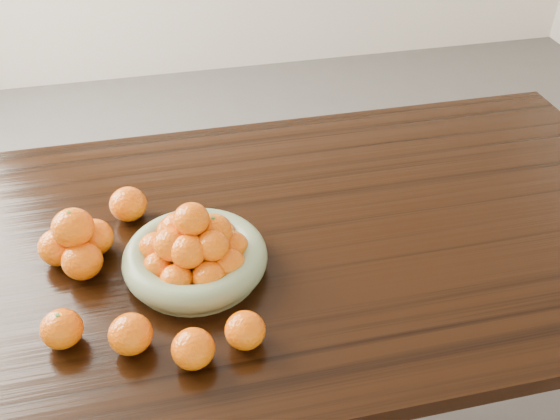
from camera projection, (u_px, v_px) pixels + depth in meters
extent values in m
cube|color=black|center=(258.00, 242.00, 1.42)|extent=(2.00, 1.00, 0.04)
cube|color=black|center=(500.00, 206.00, 2.15)|extent=(0.08, 0.08, 0.71)
cylinder|color=gray|center=(196.00, 267.00, 1.32)|extent=(0.27, 0.27, 0.01)
torus|color=gray|center=(195.00, 257.00, 1.30)|extent=(0.30, 0.30, 0.06)
ellipsoid|color=orange|center=(231.00, 248.00, 1.30)|extent=(0.08, 0.08, 0.07)
ellipsoid|color=orange|center=(221.00, 234.00, 1.34)|extent=(0.07, 0.07, 0.06)
ellipsoid|color=orange|center=(195.00, 228.00, 1.35)|extent=(0.08, 0.08, 0.07)
ellipsoid|color=orange|center=(174.00, 232.00, 1.34)|extent=(0.08, 0.08, 0.07)
ellipsoid|color=orange|center=(156.00, 249.00, 1.30)|extent=(0.07, 0.07, 0.07)
ellipsoid|color=orange|center=(158.00, 267.00, 1.26)|extent=(0.07, 0.07, 0.06)
ellipsoid|color=orange|center=(176.00, 280.00, 1.23)|extent=(0.07, 0.07, 0.06)
ellipsoid|color=orange|center=(210.00, 277.00, 1.24)|extent=(0.07, 0.07, 0.07)
ellipsoid|color=orange|center=(228.00, 265.00, 1.26)|extent=(0.07, 0.07, 0.07)
ellipsoid|color=orange|center=(197.00, 255.00, 1.29)|extent=(0.07, 0.07, 0.07)
ellipsoid|color=orange|center=(214.00, 231.00, 1.28)|extent=(0.08, 0.08, 0.07)
ellipsoid|color=orange|center=(195.00, 223.00, 1.30)|extent=(0.07, 0.07, 0.06)
ellipsoid|color=orange|center=(177.00, 228.00, 1.28)|extent=(0.07, 0.07, 0.06)
ellipsoid|color=orange|center=(171.00, 244.00, 1.25)|extent=(0.07, 0.07, 0.07)
ellipsoid|color=orange|center=(188.00, 251.00, 1.23)|extent=(0.07, 0.07, 0.07)
ellipsoid|color=orange|center=(212.00, 246.00, 1.24)|extent=(0.07, 0.07, 0.06)
ellipsoid|color=orange|center=(191.00, 219.00, 1.24)|extent=(0.07, 0.07, 0.07)
ellipsoid|color=orange|center=(82.00, 261.00, 1.29)|extent=(0.08, 0.08, 0.08)
ellipsoid|color=orange|center=(94.00, 237.00, 1.34)|extent=(0.08, 0.08, 0.08)
ellipsoid|color=orange|center=(58.00, 247.00, 1.32)|extent=(0.08, 0.08, 0.08)
ellipsoid|color=orange|center=(73.00, 228.00, 1.28)|extent=(0.09, 0.09, 0.08)
ellipsoid|color=orange|center=(62.00, 329.00, 1.14)|extent=(0.08, 0.08, 0.07)
ellipsoid|color=orange|center=(193.00, 349.00, 1.11)|extent=(0.08, 0.08, 0.07)
ellipsoid|color=orange|center=(245.00, 330.00, 1.14)|extent=(0.08, 0.08, 0.07)
ellipsoid|color=orange|center=(128.00, 204.00, 1.44)|extent=(0.09, 0.09, 0.08)
ellipsoid|color=orange|center=(131.00, 334.00, 1.13)|extent=(0.08, 0.08, 0.08)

